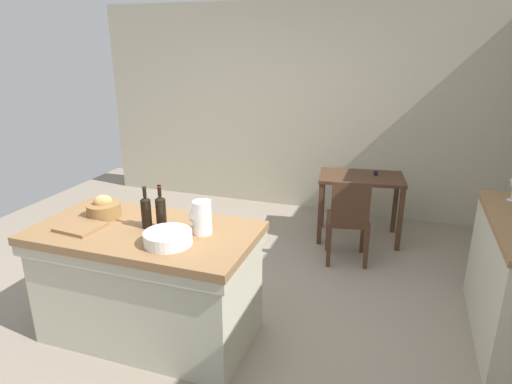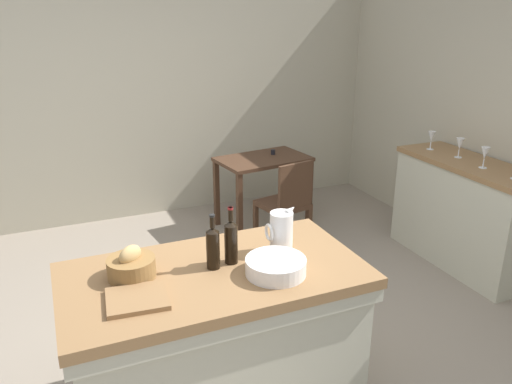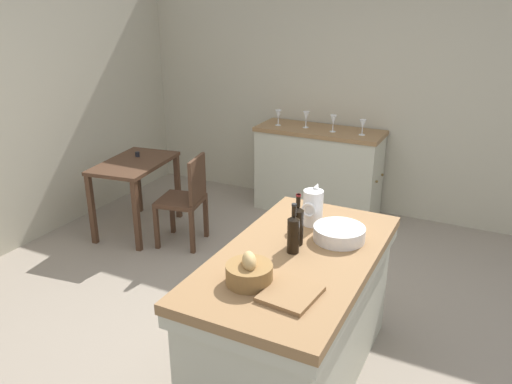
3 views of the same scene
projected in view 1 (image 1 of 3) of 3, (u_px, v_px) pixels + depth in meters
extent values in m
plane|color=gray|center=(216.00, 305.00, 3.72)|extent=(6.76, 6.76, 0.00)
cube|color=#B2AA93|center=(295.00, 109.00, 5.63)|extent=(5.32, 0.12, 2.60)
cube|color=olive|center=(144.00, 233.00, 3.10)|extent=(1.59, 0.85, 0.06)
cube|color=#BCBAA3|center=(145.00, 242.00, 3.13)|extent=(1.57, 0.83, 0.08)
cube|color=#BCBAA3|center=(149.00, 286.00, 3.24)|extent=(1.51, 0.77, 0.80)
cube|color=#472D1E|center=(361.00, 177.00, 4.78)|extent=(0.97, 0.68, 0.04)
cube|color=#472D1E|center=(320.00, 214.00, 4.74)|extent=(0.06, 0.06, 0.70)
cube|color=#472D1E|center=(400.00, 220.00, 4.59)|extent=(0.06, 0.06, 0.70)
cube|color=#472D1E|center=(322.00, 199.00, 5.20)|extent=(0.06, 0.06, 0.70)
cube|color=#472D1E|center=(395.00, 204.00, 5.05)|extent=(0.06, 0.06, 0.70)
cylinder|color=black|center=(376.00, 173.00, 4.78)|extent=(0.04, 0.04, 0.05)
cube|color=#472D1E|center=(348.00, 219.00, 4.37)|extent=(0.47, 0.47, 0.04)
cube|color=#472D1E|center=(351.00, 204.00, 4.13)|extent=(0.36, 0.10, 0.42)
cube|color=#472D1E|center=(363.00, 234.00, 4.59)|extent=(0.05, 0.05, 0.42)
cube|color=#472D1E|center=(328.00, 232.00, 4.64)|extent=(0.05, 0.05, 0.42)
cube|color=#472D1E|center=(366.00, 249.00, 4.25)|extent=(0.05, 0.05, 0.42)
cube|color=#472D1E|center=(329.00, 247.00, 4.30)|extent=(0.05, 0.05, 0.42)
cylinder|color=white|center=(202.00, 217.00, 2.99)|extent=(0.13, 0.13, 0.23)
cone|color=white|center=(209.00, 201.00, 2.93)|extent=(0.07, 0.04, 0.06)
torus|color=white|center=(192.00, 215.00, 3.01)|extent=(0.02, 0.10, 0.10)
cylinder|color=white|center=(168.00, 238.00, 2.85)|extent=(0.32, 0.32, 0.09)
cylinder|color=olive|center=(104.00, 210.00, 3.29)|extent=(0.25, 0.25, 0.10)
ellipsoid|color=tan|center=(103.00, 201.00, 3.27)|extent=(0.15, 0.14, 0.10)
cube|color=olive|center=(81.00, 227.00, 3.10)|extent=(0.31, 0.28, 0.02)
cylinder|color=black|center=(161.00, 214.00, 3.07)|extent=(0.07, 0.07, 0.22)
cone|color=black|center=(160.00, 198.00, 3.03)|extent=(0.07, 0.07, 0.03)
cylinder|color=black|center=(159.00, 191.00, 3.01)|extent=(0.03, 0.03, 0.08)
cylinder|color=maroon|center=(159.00, 186.00, 3.00)|extent=(0.03, 0.03, 0.01)
cylinder|color=black|center=(146.00, 214.00, 3.09)|extent=(0.07, 0.07, 0.21)
cone|color=black|center=(145.00, 198.00, 3.05)|extent=(0.07, 0.07, 0.02)
cylinder|color=black|center=(144.00, 192.00, 3.03)|extent=(0.03, 0.03, 0.07)
cylinder|color=black|center=(144.00, 188.00, 3.02)|extent=(0.03, 0.03, 0.01)
cylinder|color=white|center=(511.00, 200.00, 3.43)|extent=(0.06, 0.06, 0.00)
cylinder|color=white|center=(512.00, 196.00, 3.42)|extent=(0.01, 0.01, 0.07)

